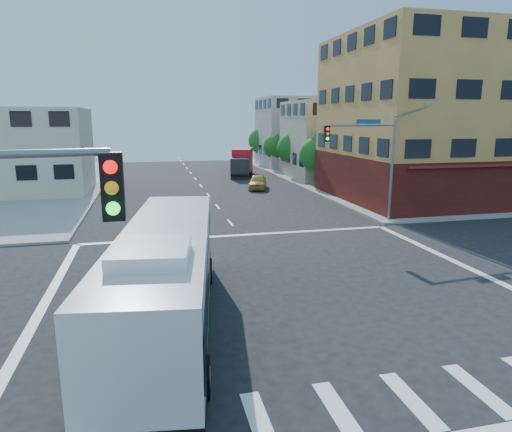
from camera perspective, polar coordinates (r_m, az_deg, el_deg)
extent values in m
plane|color=black|center=(19.36, 3.57, -9.32)|extent=(120.00, 120.00, 0.00)
cube|color=gray|center=(66.32, 24.39, 5.02)|extent=(50.00, 50.00, 0.15)
cube|color=#D3934B|center=(43.76, 22.52, 11.15)|extent=(18.00, 15.00, 14.00)
cube|color=#521B12|center=(44.06, 21.99, 4.66)|extent=(18.09, 15.08, 4.00)
cube|color=maroon|center=(38.34, 28.25, 5.51)|extent=(16.00, 1.60, 0.51)
cube|color=#BBAE8F|center=(55.92, 10.43, 9.32)|extent=(12.00, 10.00, 9.00)
cube|color=#ADADA8|center=(68.96, 5.75, 10.37)|extent=(12.00, 10.00, 10.00)
cube|color=beige|center=(48.77, -27.32, 7.20)|extent=(12.00, 10.00, 8.00)
cylinder|color=slate|center=(32.51, 16.59, 5.33)|extent=(0.18, 0.18, 7.00)
cylinder|color=slate|center=(30.92, 13.07, 10.96)|extent=(5.01, 0.62, 0.12)
cube|color=black|center=(29.69, 8.83, 10.13)|extent=(0.32, 0.30, 1.00)
sphere|color=#FF0C0C|center=(29.52, 8.98, 10.69)|extent=(0.20, 0.20, 0.20)
sphere|color=yellow|center=(29.53, 8.96, 10.11)|extent=(0.20, 0.20, 0.20)
sphere|color=#19FF33|center=(29.54, 8.94, 9.53)|extent=(0.20, 0.20, 0.20)
cube|color=navy|center=(31.19, 13.89, 11.39)|extent=(1.80, 0.22, 0.28)
cube|color=gray|center=(33.84, 20.63, 12.96)|extent=(0.50, 0.22, 0.14)
cube|color=black|center=(7.03, -17.49, 3.56)|extent=(0.32, 0.30, 1.00)
sphere|color=#FF0C0C|center=(6.82, -17.75, 5.85)|extent=(0.20, 0.20, 0.20)
sphere|color=yellow|center=(6.86, -17.59, 3.36)|extent=(0.20, 0.20, 0.20)
sphere|color=#19FF33|center=(6.91, -17.43, 0.90)|extent=(0.20, 0.20, 0.20)
cylinder|color=#322212|center=(48.73, 7.45, 4.85)|extent=(0.28, 0.28, 1.92)
sphere|color=#1A5D1C|center=(48.49, 7.52, 7.66)|extent=(3.60, 3.60, 3.60)
sphere|color=#1A5D1C|center=(48.29, 8.13, 8.70)|extent=(2.52, 2.52, 2.52)
cylinder|color=#322212|center=(56.23, 4.58, 5.91)|extent=(0.28, 0.28, 1.99)
sphere|color=#1A5D1C|center=(56.02, 4.63, 8.47)|extent=(3.80, 3.80, 3.80)
sphere|color=#1A5D1C|center=(55.80, 5.13, 9.43)|extent=(2.66, 2.66, 2.66)
cylinder|color=#322212|center=(63.86, 2.39, 6.64)|extent=(0.28, 0.28, 1.89)
sphere|color=#1A5D1C|center=(63.68, 2.41, 8.70)|extent=(3.40, 3.40, 3.40)
sphere|color=#1A5D1C|center=(63.46, 2.84, 9.46)|extent=(2.38, 2.38, 2.38)
cylinder|color=#322212|center=(71.57, 0.66, 7.30)|extent=(0.28, 0.28, 2.03)
sphere|color=#1A5D1C|center=(71.39, 0.67, 9.39)|extent=(4.00, 4.00, 4.00)
sphere|color=#1A5D1C|center=(71.16, 1.04, 10.19)|extent=(2.80, 2.80, 2.80)
cube|color=black|center=(16.25, -10.88, -11.59)|extent=(4.60, 13.31, 0.49)
cube|color=silver|center=(15.77, -11.07, -7.16)|extent=(4.59, 13.29, 3.09)
cube|color=black|center=(15.71, -11.10, -6.50)|extent=(4.59, 12.91, 1.36)
cube|color=black|center=(21.91, -9.38, -1.39)|extent=(2.53, 0.43, 1.47)
cube|color=#E5590C|center=(21.72, -9.47, 1.42)|extent=(2.06, 0.35, 0.30)
cube|color=silver|center=(15.35, -11.29, -1.93)|extent=(4.50, 13.02, 0.13)
cube|color=silver|center=(12.16, -12.96, -4.46)|extent=(2.26, 2.64, 0.39)
cube|color=#117E3C|center=(15.76, -16.30, -10.51)|extent=(0.87, 5.91, 0.30)
cube|color=#117E3C|center=(15.45, -5.91, -10.52)|extent=(0.87, 5.91, 0.30)
cylinder|color=black|center=(20.28, -13.39, -6.92)|extent=(0.48, 1.16, 1.13)
cylinder|color=#99999E|center=(20.31, -13.81, -6.92)|extent=(0.12, 0.56, 0.56)
cylinder|color=black|center=(20.06, -5.99, -6.86)|extent=(0.48, 1.16, 1.13)
cylinder|color=#99999E|center=(20.06, -5.55, -6.86)|extent=(0.12, 0.56, 0.56)
cylinder|color=black|center=(12.83, -18.91, -19.09)|extent=(0.48, 1.16, 1.13)
cylinder|color=#99999E|center=(12.87, -19.61, -19.04)|extent=(0.12, 0.56, 0.56)
cylinder|color=black|center=(12.48, -6.57, -19.41)|extent=(0.48, 1.16, 1.13)
cylinder|color=#99999E|center=(12.48, -5.83, -19.40)|extent=(0.12, 0.56, 0.56)
cube|color=#242429|center=(54.44, -1.98, 5.96)|extent=(2.63, 2.56, 2.42)
cube|color=black|center=(53.52, -2.07, 6.25)|extent=(1.89, 0.62, 0.93)
cube|color=red|center=(57.86, -1.67, 7.07)|extent=(3.60, 5.62, 2.79)
cube|color=black|center=(56.90, -1.76, 5.53)|extent=(4.05, 7.71, 0.28)
cylinder|color=black|center=(54.80, -2.98, 5.21)|extent=(0.51, 0.96, 0.93)
cylinder|color=black|center=(54.63, -0.94, 5.20)|extent=(0.51, 0.96, 0.93)
cylinder|color=black|center=(57.46, -2.69, 5.54)|extent=(0.51, 0.96, 0.93)
cylinder|color=black|center=(57.30, -0.74, 5.53)|extent=(0.51, 0.96, 0.93)
cylinder|color=black|center=(59.76, -2.47, 5.79)|extent=(0.51, 0.96, 0.93)
cylinder|color=black|center=(59.60, -0.59, 5.79)|extent=(0.51, 0.96, 0.93)
imported|color=gold|center=(46.45, 0.21, 4.29)|extent=(2.86, 4.53, 1.44)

